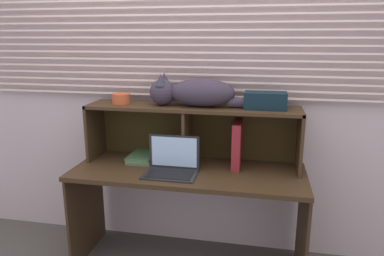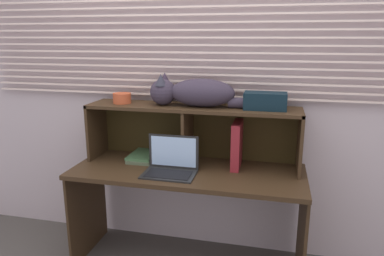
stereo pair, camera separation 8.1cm
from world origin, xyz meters
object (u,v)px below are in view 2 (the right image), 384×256
object	(u,v)px
cat	(194,93)
book_stack	(144,156)
storage_box	(265,101)
binder_upright	(237,144)
small_basket	(122,98)
laptop	(171,165)

from	to	relation	value
cat	book_stack	world-z (taller)	cat
storage_box	cat	bearing A→B (deg)	180.00
binder_upright	storage_box	xyz separation A→B (m)	(0.17, 0.00, 0.30)
small_basket	storage_box	world-z (taller)	storage_box
book_stack	storage_box	size ratio (longest dim) A/B	1.01
book_stack	small_basket	bearing A→B (deg)	179.72
cat	book_stack	size ratio (longest dim) A/B	2.97
laptop	small_basket	bearing A→B (deg)	152.68
laptop	binder_upright	size ratio (longest dim) A/B	1.08
cat	laptop	distance (m)	0.50
small_basket	cat	bearing A→B (deg)	0.00
laptop	storage_box	distance (m)	0.73
cat	small_basket	size ratio (longest dim) A/B	6.47
binder_upright	small_basket	distance (m)	0.86
laptop	storage_box	size ratio (longest dim) A/B	1.25
cat	book_stack	bearing A→B (deg)	-179.89
cat	storage_box	distance (m)	0.47
small_basket	laptop	bearing A→B (deg)	-27.32
binder_upright	small_basket	world-z (taller)	small_basket
binder_upright	book_stack	world-z (taller)	binder_upright
laptop	cat	bearing A→B (deg)	64.05
laptop	small_basket	distance (m)	0.60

